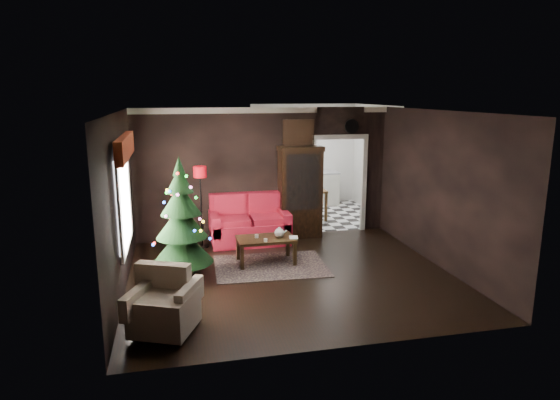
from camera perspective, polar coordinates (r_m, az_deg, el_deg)
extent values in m
plane|color=black|center=(8.51, 1.33, -8.87)|extent=(5.50, 5.50, 0.00)
plane|color=white|center=(7.94, 1.43, 10.32)|extent=(5.50, 5.50, 0.00)
plane|color=black|center=(10.51, -1.89, 3.17)|extent=(5.50, 0.00, 5.50)
plane|color=black|center=(5.79, 7.33, -4.67)|extent=(5.50, 0.00, 5.50)
plane|color=black|center=(7.93, -18.30, -0.53)|extent=(0.00, 5.50, 5.50)
plane|color=black|center=(9.16, 18.33, 1.15)|extent=(0.00, 5.50, 5.50)
cube|color=white|center=(8.11, -17.91, 0.13)|extent=(0.05, 1.60, 1.40)
cube|color=maroon|center=(7.97, -17.73, 5.93)|extent=(0.12, 2.10, 0.35)
plane|color=white|center=(12.63, 4.49, -1.77)|extent=(3.00, 3.00, 0.00)
cube|color=white|center=(13.71, 2.84, 6.60)|extent=(0.70, 0.06, 0.70)
cube|color=black|center=(8.95, -1.12, -7.74)|extent=(2.07, 1.55, 0.01)
cylinder|color=silver|center=(8.98, -2.76, -4.26)|extent=(0.07, 0.07, 0.06)
cylinder|color=white|center=(8.74, -1.71, -4.73)|extent=(0.07, 0.07, 0.06)
imported|color=tan|center=(8.94, 1.10, -3.81)|extent=(0.16, 0.05, 0.22)
cylinder|color=white|center=(10.88, 8.38, 8.55)|extent=(0.32, 0.32, 0.06)
cube|color=#AC7B3C|center=(10.53, 2.17, 7.84)|extent=(0.62, 0.05, 0.52)
cube|color=silver|center=(13.65, 3.06, 1.26)|extent=(1.80, 0.60, 0.90)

